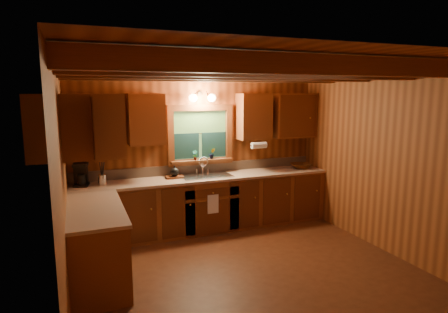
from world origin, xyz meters
TOP-DOWN VIEW (x-y plane):
  - room at (0.00, 0.00)m, footprint 4.20×4.20m
  - ceiling_beams at (0.00, 0.00)m, footprint 4.20×2.54m
  - base_cabinets at (-0.49, 1.28)m, footprint 4.20×2.22m
  - countertop at (-0.48, 1.29)m, footprint 4.20×2.24m
  - backsplash at (0.00, 1.89)m, footprint 4.20×0.02m
  - dishwasher_panel at (-1.47, 0.68)m, footprint 0.02×0.60m
  - upper_cabinets at (-0.56, 1.42)m, footprint 4.19×1.77m
  - window at (0.00, 1.87)m, footprint 1.12×0.08m
  - window_sill at (0.00, 1.82)m, footprint 1.06×0.14m
  - wall_sconce at (0.00, 1.75)m, footprint 0.45×0.21m
  - paper_towel_roll at (0.92, 1.53)m, footprint 0.27×0.11m
  - dish_towel at (0.00, 1.26)m, footprint 0.18×0.01m
  - sink at (0.00, 1.60)m, footprint 0.82×0.48m
  - coffee_maker at (-1.90, 1.67)m, footprint 0.19×0.24m
  - utensil_crock at (-1.62, 1.61)m, footprint 0.12×0.12m
  - cutting_board at (-0.50, 1.67)m, footprint 0.29×0.22m
  - teakettle at (-0.50, 1.67)m, footprint 0.14×0.14m
  - wicker_basket at (1.80, 1.58)m, footprint 0.41×0.41m
  - potted_plant_left at (-0.12, 1.79)m, footprint 0.10×0.09m
  - potted_plant_right at (0.19, 1.82)m, footprint 0.11×0.09m

SIDE VIEW (x-z plane):
  - base_cabinets at x=-0.49m, z-range 0.00..0.86m
  - dishwasher_panel at x=-1.47m, z-range 0.03..0.83m
  - dish_towel at x=0.00m, z-range 0.37..0.67m
  - sink at x=0.00m, z-range 0.64..1.07m
  - countertop at x=-0.48m, z-range 0.86..0.90m
  - cutting_board at x=-0.50m, z-range 0.90..0.93m
  - wicker_basket at x=1.80m, z-range 0.90..0.99m
  - backsplash at x=0.00m, z-range 0.90..1.06m
  - utensil_crock at x=-1.62m, z-range 0.81..1.15m
  - teakettle at x=-0.50m, z-range 0.91..1.08m
  - coffee_maker at x=-1.90m, z-range 0.90..1.24m
  - window_sill at x=0.00m, z-range 1.10..1.14m
  - potted_plant_left at x=-0.12m, z-range 1.14..1.30m
  - potted_plant_right at x=0.19m, z-range 1.14..1.32m
  - room at x=0.00m, z-range -0.80..3.40m
  - paper_towel_roll at x=0.92m, z-range 1.31..1.42m
  - window at x=0.00m, z-range 1.03..2.03m
  - upper_cabinets at x=-0.56m, z-range 1.45..2.23m
  - wall_sconce at x=0.00m, z-range 2.08..2.25m
  - ceiling_beams at x=0.00m, z-range 2.40..2.58m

